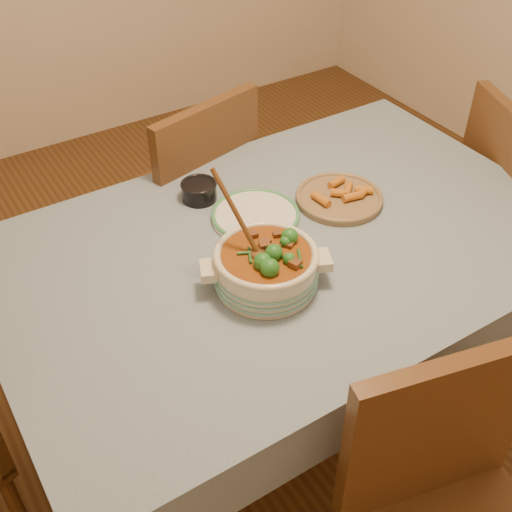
# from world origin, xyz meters

# --- Properties ---
(floor) EXTENTS (4.50, 4.50, 0.00)m
(floor) POSITION_xyz_m (0.00, 0.00, 0.00)
(floor) COLOR #4B2B15
(floor) RESTS_ON ground
(dining_table) EXTENTS (1.68, 1.08, 0.76)m
(dining_table) POSITION_xyz_m (0.00, 0.00, 0.66)
(dining_table) COLOR brown
(dining_table) RESTS_ON floor
(stew_casserole) EXTENTS (0.35, 0.35, 0.32)m
(stew_casserole) POSITION_xyz_m (-0.15, -0.12, 0.82)
(stew_casserole) COLOR beige
(stew_casserole) RESTS_ON dining_table
(white_plate) EXTENTS (0.28, 0.28, 0.02)m
(white_plate) POSITION_xyz_m (-0.02, 0.14, 0.77)
(white_plate) COLOR silver
(white_plate) RESTS_ON dining_table
(condiment_bowl) EXTENTS (0.14, 0.14, 0.06)m
(condiment_bowl) POSITION_xyz_m (-0.11, 0.32, 0.79)
(condiment_bowl) COLOR black
(condiment_bowl) RESTS_ON dining_table
(fried_plate) EXTENTS (0.27, 0.27, 0.05)m
(fried_plate) POSITION_xyz_m (0.25, 0.08, 0.77)
(fried_plate) COLOR olive
(fried_plate) RESTS_ON dining_table
(chair_far) EXTENTS (0.54, 0.54, 0.96)m
(chair_far) POSITION_xyz_m (0.00, 0.63, 0.54)
(chair_far) COLOR #512E18
(chair_far) RESTS_ON floor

